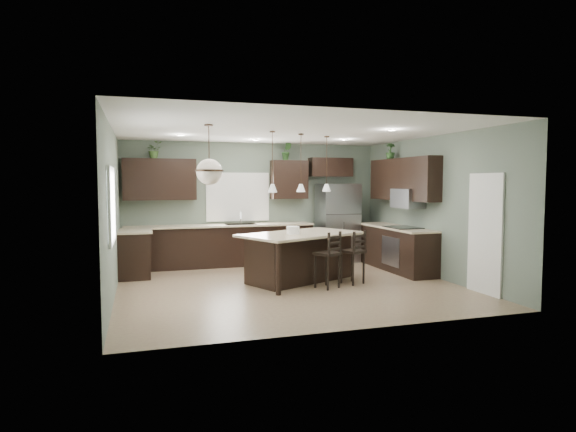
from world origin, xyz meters
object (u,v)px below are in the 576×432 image
(refrigerator, at_px, (338,223))
(serving_dish, at_px, (293,230))
(kitchen_island, at_px, (301,257))
(bar_stool_right, at_px, (353,257))
(plant_back_left, at_px, (154,150))
(bar_stool_center, at_px, (327,260))

(refrigerator, xyz_separation_m, serving_dish, (-1.77, -2.04, 0.07))
(refrigerator, relative_size, serving_dish, 7.71)
(kitchen_island, xyz_separation_m, serving_dish, (-0.18, -0.08, 0.53))
(bar_stool_right, distance_m, plant_back_left, 4.85)
(plant_back_left, bearing_deg, serving_dish, -43.72)
(kitchen_island, bearing_deg, bar_stool_right, -55.13)
(serving_dish, bearing_deg, kitchen_island, 24.83)
(serving_dish, bearing_deg, plant_back_left, 136.28)
(bar_stool_right, bearing_deg, serving_dish, 135.00)
(serving_dish, xyz_separation_m, bar_stool_center, (0.44, -0.62, -0.48))
(refrigerator, height_order, bar_stool_right, refrigerator)
(bar_stool_center, height_order, plant_back_left, plant_back_left)
(serving_dish, distance_m, plant_back_left, 3.69)
(bar_stool_right, relative_size, plant_back_left, 2.74)
(kitchen_island, height_order, plant_back_left, plant_back_left)
(serving_dish, height_order, plant_back_left, plant_back_left)
(refrigerator, height_order, serving_dish, refrigerator)
(bar_stool_center, bearing_deg, bar_stool_right, -7.25)
(kitchen_island, bearing_deg, refrigerator, 26.16)
(bar_stool_center, bearing_deg, plant_back_left, 107.48)
(plant_back_left, bearing_deg, kitchen_island, -40.60)
(kitchen_island, relative_size, serving_dish, 9.39)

